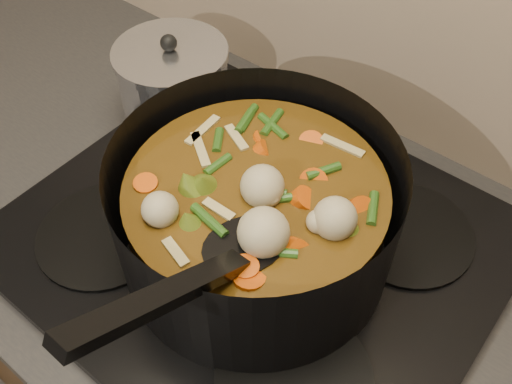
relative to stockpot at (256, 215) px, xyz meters
The scene contains 4 objects.
counter 0.55m from the stockpot, 130.44° to the left, with size 2.64×0.64×0.91m.
stovetop 0.09m from the stockpot, 130.44° to the left, with size 0.62×0.54×0.03m.
stockpot is the anchor object (origin of this frame).
saucepan 0.31m from the stockpot, 153.21° to the left, with size 0.18×0.18×0.15m.
Camera 1 is at (0.29, 1.57, 1.55)m, focal length 40.00 mm.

